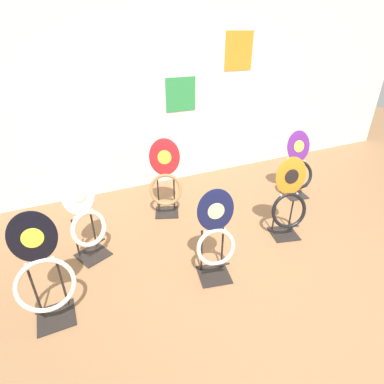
{
  "coord_description": "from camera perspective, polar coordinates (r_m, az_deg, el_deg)",
  "views": [
    {
      "loc": [
        -1.7,
        -1.39,
        2.0
      ],
      "look_at": [
        -0.58,
        1.02,
        0.55
      ],
      "focal_mm": 28.0,
      "sensor_mm": 36.0,
      "label": 1
    }
  ],
  "objects": [
    {
      "name": "toilet_seat_display_navy_moon",
      "position": [
        2.6,
        4.5,
        -8.67
      ],
      "size": [
        0.37,
        0.33,
        0.88
      ],
      "color": "black",
      "rests_on": "ground_plane"
    },
    {
      "name": "wall_back",
      "position": [
        4.27,
        -1.12,
        19.19
      ],
      "size": [
        8.0,
        0.07,
        2.6
      ],
      "color": "silver",
      "rests_on": "ground_plane"
    },
    {
      "name": "toilet_seat_display_purple_note",
      "position": [
        4.18,
        19.64,
        4.24
      ],
      "size": [
        0.4,
        0.36,
        0.86
      ],
      "color": "black",
      "rests_on": "ground_plane"
    },
    {
      "name": "toilet_seat_display_jazz_black",
      "position": [
        2.47,
        -26.59,
        -13.58
      ],
      "size": [
        0.42,
        0.28,
        0.94
      ],
      "color": "black",
      "rests_on": "ground_plane"
    },
    {
      "name": "toilet_seat_display_orange_sun",
      "position": [
        3.29,
        18.01,
        -1.59
      ],
      "size": [
        0.41,
        0.34,
        0.89
      ],
      "color": "black",
      "rests_on": "ground_plane"
    },
    {
      "name": "toilet_seat_display_white_plain",
      "position": [
        3.01,
        -19.48,
        -5.36
      ],
      "size": [
        0.39,
        0.37,
        0.87
      ],
      "color": "black",
      "rests_on": "ground_plane"
    },
    {
      "name": "ground_plane",
      "position": [
        2.97,
        19.54,
        -15.75
      ],
      "size": [
        14.0,
        14.0,
        0.0
      ],
      "primitive_type": "plane",
      "color": "#8E6642"
    },
    {
      "name": "toilet_seat_display_crimson_swirl",
      "position": [
        3.52,
        -5.09,
        2.41
      ],
      "size": [
        0.43,
        0.36,
        0.92
      ],
      "color": "black",
      "rests_on": "ground_plane"
    }
  ]
}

